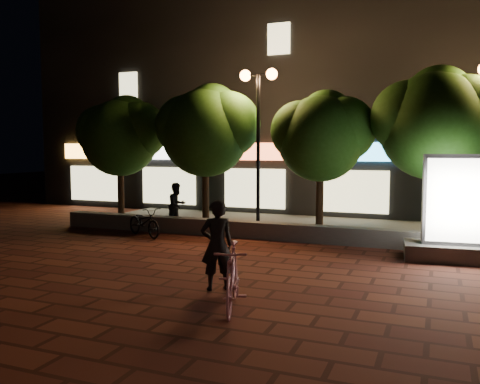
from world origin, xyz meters
The scene contains 14 objects.
ground centered at (0.00, 0.00, 0.00)m, with size 80.00×80.00×0.00m, color #5F2A1E.
retaining_wall centered at (0.00, 4.00, 0.25)m, with size 16.00×0.45×0.50m, color #605E59.
sidewalk centered at (0.00, 6.50, 0.04)m, with size 16.00×5.00×0.08m, color #605E59.
building_block centered at (-0.01, 12.99, 5.00)m, with size 28.00×8.12×11.30m.
tree_far_left centered at (-6.95, 5.46, 3.29)m, with size 3.36×2.80×4.63m.
tree_left centered at (-3.45, 5.46, 3.44)m, with size 3.60×3.00×4.89m.
tree_mid centered at (0.55, 5.46, 3.22)m, with size 3.24×2.70×4.50m.
tree_right centered at (3.86, 5.46, 3.57)m, with size 3.72×3.10×5.07m.
street_lamp_left centered at (-1.50, 5.20, 4.03)m, with size 1.26×0.36×5.18m.
ad_kiosk centered at (4.41, 3.00, 1.04)m, with size 2.48×1.40×2.59m.
scooter_pink centered at (0.79, -2.47, 0.56)m, with size 0.53×1.86×1.12m, color #CD80A0.
rider centered at (0.06, -1.47, 0.87)m, with size 0.64×0.42×1.75m, color black.
scooter_parked centered at (-4.46, 3.00, 0.46)m, with size 0.61×1.74×0.91m, color black.
pedestrian centered at (-4.13, 4.50, 0.83)m, with size 0.73×0.57×1.51m, color black.
Camera 1 is at (3.96, -10.04, 2.72)m, focal length 37.17 mm.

